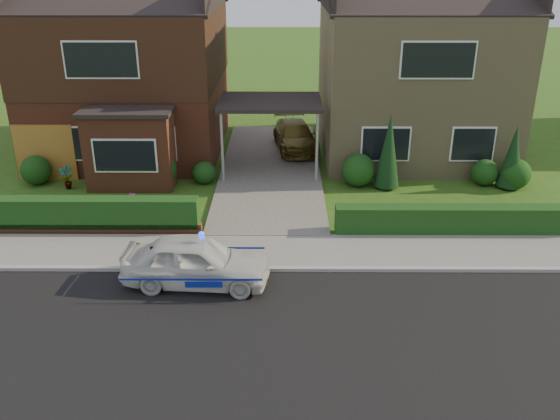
{
  "coord_description": "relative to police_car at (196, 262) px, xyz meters",
  "views": [
    {
      "loc": [
        0.48,
        -10.74,
        7.77
      ],
      "look_at": [
        0.41,
        3.5,
        1.58
      ],
      "focal_mm": 38.0,
      "sensor_mm": 36.0,
      "label": 1
    }
  ],
  "objects": [
    {
      "name": "driveway_car",
      "position": [
        2.7,
        11.05,
        0.04
      ],
      "size": [
        2.07,
        4.02,
        1.12
      ],
      "primitive_type": "imported",
      "rotation": [
        0.0,
        0.0,
        0.14
      ],
      "color": "brown",
      "rests_on": "driveway"
    },
    {
      "name": "potted_plant_a",
      "position": [
        -5.51,
        6.6,
        -0.2
      ],
      "size": [
        0.53,
        0.45,
        0.86
      ],
      "primitive_type": "imported",
      "rotation": [
        0.0,
        0.0,
        0.37
      ],
      "color": "gray",
      "rests_on": "ground"
    },
    {
      "name": "conifer_b",
      "position": [
        10.3,
        6.8,
        0.47
      ],
      "size": [
        0.9,
        0.9,
        2.2
      ],
      "primitive_type": "cone",
      "color": "black",
      "rests_on": "ground"
    },
    {
      "name": "shrub_left_mid",
      "position": [
        -2.3,
        6.9,
        0.03
      ],
      "size": [
        1.32,
        1.32,
        1.32
      ],
      "primitive_type": "sphere",
      "color": "#153912",
      "rests_on": "ground"
    },
    {
      "name": "shrub_left_near",
      "position": [
        -0.7,
        7.2,
        -0.21
      ],
      "size": [
        0.84,
        0.84,
        0.84
      ],
      "primitive_type": "sphere",
      "color": "#153912",
      "rests_on": "ground"
    },
    {
      "name": "house_right",
      "position": [
        7.5,
        11.59,
        3.03
      ],
      "size": [
        7.5,
        8.06,
        7.25
      ],
      "color": "tan",
      "rests_on": "ground"
    },
    {
      "name": "house_left",
      "position": [
        -4.08,
        11.5,
        3.18
      ],
      "size": [
        7.5,
        9.53,
        7.25
      ],
      "color": "brown",
      "rests_on": "ground"
    },
    {
      "name": "dwarf_wall",
      "position": [
        -4.1,
        2.9,
        -0.45
      ],
      "size": [
        7.7,
        0.25,
        0.36
      ],
      "primitive_type": "cube",
      "color": "brown",
      "rests_on": "ground"
    },
    {
      "name": "ground",
      "position": [
        1.7,
        -2.4,
        -0.63
      ],
      "size": [
        120.0,
        120.0,
        0.0
      ],
      "primitive_type": "plane",
      "color": "#275516",
      "rests_on": "ground"
    },
    {
      "name": "shrub_left_far",
      "position": [
        -6.8,
        7.1,
        -0.09
      ],
      "size": [
        1.08,
        1.08,
        1.08
      ],
      "primitive_type": "sphere",
      "color": "#153912",
      "rests_on": "ground"
    },
    {
      "name": "carport_link",
      "position": [
        1.7,
        8.55,
        2.02
      ],
      "size": [
        3.8,
        3.0,
        2.77
      ],
      "color": "black",
      "rests_on": "ground"
    },
    {
      "name": "hedge_left",
      "position": [
        -4.1,
        3.05,
        -0.63
      ],
      "size": [
        7.5,
        0.55,
        0.9
      ],
      "primitive_type": "cube",
      "color": "#153912",
      "rests_on": "ground"
    },
    {
      "name": "shrub_right_far",
      "position": [
        10.5,
        6.8,
        -0.09
      ],
      "size": [
        1.08,
        1.08,
        1.08
      ],
      "primitive_type": "sphere",
      "color": "#153912",
      "rests_on": "ground"
    },
    {
      "name": "police_car",
      "position": [
        0.0,
        0.0,
        0.0
      ],
      "size": [
        3.42,
        3.81,
        1.43
      ],
      "rotation": [
        0.0,
        0.0,
        1.5
      ],
      "color": "silver",
      "rests_on": "ground"
    },
    {
      "name": "hedge_right",
      "position": [
        7.5,
        2.95,
        -0.63
      ],
      "size": [
        7.5,
        0.55,
        0.8
      ],
      "primitive_type": "cube",
      "color": "#153912",
      "rests_on": "ground"
    },
    {
      "name": "garage_door",
      "position": [
        -6.54,
        7.56,
        0.42
      ],
      "size": [
        2.2,
        0.1,
        2.1
      ],
      "primitive_type": "cube",
      "color": "#985B21",
      "rests_on": "ground"
    },
    {
      "name": "kerb",
      "position": [
        1.7,
        0.65,
        -0.57
      ],
      "size": [
        60.0,
        0.16,
        0.12
      ],
      "primitive_type": "cube",
      "color": "#9E9993",
      "rests_on": "ground"
    },
    {
      "name": "shrub_right_near",
      "position": [
        4.9,
        7.0,
        -0.03
      ],
      "size": [
        1.2,
        1.2,
        1.2
      ],
      "primitive_type": "sphere",
      "color": "#153912",
      "rests_on": "ground"
    },
    {
      "name": "road",
      "position": [
        1.7,
        -2.4,
        -0.63
      ],
      "size": [
        60.0,
        6.0,
        0.02
      ],
      "primitive_type": "cube",
      "color": "black",
      "rests_on": "ground"
    },
    {
      "name": "potted_plant_c",
      "position": [
        -2.62,
        4.32,
        -0.28
      ],
      "size": [
        0.53,
        0.53,
        0.72
      ],
      "primitive_type": "imported",
      "rotation": [
        0.0,
        0.0,
        1.13
      ],
      "color": "gray",
      "rests_on": "ground"
    },
    {
      "name": "conifer_a",
      "position": [
        5.9,
        6.8,
        0.67
      ],
      "size": [
        0.9,
        0.9,
        2.6
      ],
      "primitive_type": "cone",
      "color": "black",
      "rests_on": "ground"
    },
    {
      "name": "driveway",
      "position": [
        1.7,
        8.6,
        -0.57
      ],
      "size": [
        3.8,
        12.0,
        0.12
      ],
      "primitive_type": "cube",
      "color": "#666059",
      "rests_on": "ground"
    },
    {
      "name": "shrub_right_mid",
      "position": [
        9.5,
        7.1,
        -0.15
      ],
      "size": [
        0.96,
        0.96,
        0.96
      ],
      "primitive_type": "sphere",
      "color": "#153912",
      "rests_on": "ground"
    },
    {
      "name": "sidewalk",
      "position": [
        1.7,
        1.7,
        -0.58
      ],
      "size": [
        60.0,
        2.0,
        0.1
      ],
      "primitive_type": "cube",
      "color": "slate",
      "rests_on": "ground"
    },
    {
      "name": "potted_plant_b",
      "position": [
        -2.2,
        3.6,
        -0.28
      ],
      "size": [
        0.51,
        0.5,
        0.72
      ],
      "primitive_type": "imported",
      "rotation": [
        0.0,
        0.0,
        0.7
      ],
      "color": "gray",
      "rests_on": "ground"
    }
  ]
}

